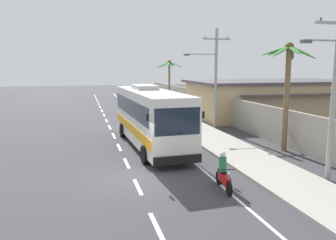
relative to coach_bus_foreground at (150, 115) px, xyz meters
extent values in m
plane|color=#3A3A3F|center=(-2.04, -6.24, -2.06)|extent=(160.00, 160.00, 0.00)
cube|color=#A8A399|center=(4.76, 3.76, -1.99)|extent=(3.20, 90.00, 0.14)
cube|color=white|center=(-2.04, -11.19, -2.06)|extent=(0.16, 2.00, 0.01)
cube|color=white|center=(-2.04, -7.43, -2.06)|extent=(0.16, 2.00, 0.01)
cube|color=white|center=(-2.04, -3.67, -2.06)|extent=(0.16, 2.00, 0.01)
cube|color=white|center=(-2.04, 0.09, -2.06)|extent=(0.16, 2.00, 0.01)
cube|color=white|center=(-2.04, 3.86, -2.06)|extent=(0.16, 2.00, 0.01)
cube|color=white|center=(-2.04, 7.62, -2.06)|extent=(0.16, 2.00, 0.01)
cube|color=white|center=(-2.04, 11.38, -2.06)|extent=(0.16, 2.00, 0.01)
cube|color=white|center=(-2.04, 15.14, -2.06)|extent=(0.16, 2.00, 0.01)
cube|color=white|center=(-2.04, 18.91, -2.06)|extent=(0.16, 2.00, 0.01)
cube|color=white|center=(-2.04, 22.67, -2.06)|extent=(0.16, 2.00, 0.01)
cube|color=white|center=(-2.04, 26.43, -2.06)|extent=(0.16, 2.00, 0.01)
cube|color=white|center=(-2.04, 30.19, -2.06)|extent=(0.16, 2.00, 0.01)
cube|color=white|center=(-2.04, 33.95, -2.06)|extent=(0.16, 2.00, 0.01)
cube|color=white|center=(-2.04, 37.72, -2.06)|extent=(0.16, 2.00, 0.01)
cube|color=white|center=(-2.04, 41.48, -2.06)|extent=(0.16, 2.00, 0.01)
cube|color=white|center=(1.58, 8.76, -2.06)|extent=(0.14, 70.00, 0.01)
cube|color=#9E998E|center=(8.56, 7.76, -0.83)|extent=(0.24, 60.00, 2.46)
cube|color=silver|center=(0.00, -0.03, -0.02)|extent=(3.12, 11.42, 3.30)
cube|color=#192333|center=(-0.01, 0.17, 0.55)|extent=(3.11, 10.52, 1.05)
cube|color=#192333|center=(0.27, -5.64, 0.47)|extent=(2.38, 0.21, 1.38)
cube|color=orange|center=(0.00, -0.03, -0.76)|extent=(3.14, 11.20, 0.59)
cube|color=black|center=(0.27, -5.73, -1.47)|extent=(2.54, 0.28, 0.44)
cube|color=#B7B7B7|center=(-0.07, 1.39, 1.76)|extent=(1.54, 2.55, 0.28)
cube|color=black|center=(1.73, -5.36, 0.72)|extent=(0.12, 0.09, 0.36)
cube|color=black|center=(-1.21, -5.50, 0.72)|extent=(0.12, 0.09, 0.36)
cylinder|color=black|center=(1.45, -3.92, -1.54)|extent=(0.37, 1.05, 1.04)
cylinder|color=black|center=(-1.08, -4.04, -1.54)|extent=(0.37, 1.05, 1.04)
cylinder|color=black|center=(1.11, 3.42, -1.54)|extent=(0.37, 1.05, 1.04)
cylinder|color=black|center=(-1.42, 3.30, -1.54)|extent=(0.37, 1.05, 1.04)
cylinder|color=black|center=(2.57, 7.46, -1.76)|extent=(0.12, 0.60, 0.60)
cylinder|color=black|center=(2.53, 8.82, -1.76)|extent=(0.14, 0.60, 0.60)
cube|color=black|center=(2.55, 8.09, -1.54)|extent=(0.27, 1.11, 0.36)
cube|color=black|center=(2.54, 8.39, -1.34)|extent=(0.26, 0.61, 0.12)
cylinder|color=gray|center=(2.57, 7.58, -1.46)|extent=(0.07, 0.32, 0.67)
cylinder|color=black|center=(2.56, 7.68, -1.02)|extent=(0.56, 0.05, 0.04)
sphere|color=#EAEACC|center=(2.57, 7.56, -1.16)|extent=(0.14, 0.14, 0.14)
cylinder|color=#2D7A47|center=(2.55, 8.34, -1.01)|extent=(0.32, 0.32, 0.65)
sphere|color=white|center=(2.55, 8.34, -0.56)|extent=(0.26, 0.26, 0.26)
cylinder|color=black|center=(1.41, -9.37, -1.76)|extent=(0.16, 0.61, 0.60)
cylinder|color=black|center=(1.54, -8.01, -1.76)|extent=(0.18, 0.61, 0.60)
cube|color=red|center=(1.47, -8.74, -1.54)|extent=(0.34, 1.12, 0.36)
cube|color=black|center=(1.50, -8.44, -1.34)|extent=(0.29, 0.62, 0.12)
cylinder|color=gray|center=(1.42, -9.25, -1.46)|extent=(0.09, 0.32, 0.67)
cylinder|color=black|center=(1.43, -9.15, -1.02)|extent=(0.56, 0.09, 0.04)
sphere|color=#EAEACC|center=(1.42, -9.27, -1.16)|extent=(0.14, 0.14, 0.14)
cylinder|color=#2D7A47|center=(1.49, -8.49, -1.01)|extent=(0.32, 0.32, 0.67)
sphere|color=white|center=(1.49, -8.49, -0.54)|extent=(0.26, 0.26, 0.26)
cylinder|color=red|center=(4.57, 7.60, -1.53)|extent=(0.28, 0.28, 0.78)
cylinder|color=gold|center=(4.57, 7.60, -0.83)|extent=(0.36, 0.36, 0.62)
sphere|color=beige|center=(4.57, 7.60, -0.40)|extent=(0.25, 0.25, 0.25)
cylinder|color=#9E9E99|center=(6.67, -8.73, 2.26)|extent=(0.24, 0.24, 8.64)
cylinder|color=#4C4742|center=(5.71, -8.73, 5.15)|extent=(0.08, 0.08, 0.16)
cylinder|color=#9E9E99|center=(5.86, -8.73, 4.29)|extent=(1.60, 0.09, 0.09)
cube|color=#4C4C51|center=(5.06, -8.73, 4.23)|extent=(0.44, 0.24, 0.14)
cylinder|color=#9E9E99|center=(6.63, 5.01, 2.09)|extent=(0.24, 0.24, 8.31)
cube|color=#9E9E99|center=(6.63, 5.01, 5.38)|extent=(2.43, 0.12, 0.12)
cylinder|color=#4C4742|center=(5.66, 5.01, 5.50)|extent=(0.08, 0.08, 0.16)
cylinder|color=#4C4742|center=(7.60, 5.01, 5.50)|extent=(0.08, 0.08, 0.16)
cylinder|color=#9E9E99|center=(5.35, 5.01, 4.15)|extent=(2.56, 0.09, 0.09)
cube|color=#4C4C51|center=(4.07, 5.01, 4.09)|extent=(0.44, 0.24, 0.14)
cylinder|color=brown|center=(7.32, 23.06, 0.79)|extent=(0.27, 0.27, 5.70)
ellipsoid|color=#3D893D|center=(8.24, 23.16, 3.41)|extent=(1.93, 0.56, 0.76)
ellipsoid|color=#3D893D|center=(7.83, 23.86, 3.47)|extent=(1.34, 1.82, 0.65)
ellipsoid|color=#3D893D|center=(7.08, 23.98, 3.47)|extent=(0.84, 1.96, 0.66)
ellipsoid|color=#3D893D|center=(6.49, 23.43, 3.34)|extent=(1.84, 1.08, 0.90)
ellipsoid|color=#3D893D|center=(6.50, 22.72, 3.30)|extent=(1.82, 1.03, 0.98)
ellipsoid|color=#3D893D|center=(6.98, 22.19, 3.43)|extent=(1.02, 1.91, 0.73)
ellipsoid|color=#3D893D|center=(7.85, 22.28, 3.45)|extent=(1.38, 1.79, 0.69)
sphere|color=brown|center=(7.32, 23.06, 3.69)|extent=(0.56, 0.56, 0.56)
cylinder|color=brown|center=(7.92, -3.27, 1.11)|extent=(0.33, 0.33, 6.33)
ellipsoid|color=#3D893D|center=(8.74, -3.19, 4.09)|extent=(1.70, 0.50, 0.69)
ellipsoid|color=#3D893D|center=(8.43, -2.68, 3.99)|extent=(1.33, 1.44, 0.88)
ellipsoid|color=#3D893D|center=(7.69, -2.47, 4.12)|extent=(0.82, 1.72, 0.61)
ellipsoid|color=#3D893D|center=(7.16, -2.97, 4.10)|extent=(1.69, 0.95, 0.66)
ellipsoid|color=#3D893D|center=(7.18, -3.57, 4.05)|extent=(1.66, 0.95, 0.75)
ellipsoid|color=#3D893D|center=(7.74, -4.07, 4.11)|extent=(0.72, 1.72, 0.64)
ellipsoid|color=#3D893D|center=(8.46, -3.82, 3.99)|extent=(1.37, 1.40, 0.88)
sphere|color=brown|center=(7.92, -3.27, 4.32)|extent=(0.56, 0.56, 0.56)
cube|color=tan|center=(14.68, 9.88, -0.29)|extent=(15.62, 8.52, 3.55)
cube|color=#4C474C|center=(14.68, 9.88, 1.61)|extent=(16.56, 9.03, 0.24)
cube|color=#4C474C|center=(14.68, 5.27, 0.60)|extent=(10.93, 0.80, 0.10)
camera|label=1|loc=(-4.26, -21.48, 3.19)|focal=36.06mm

